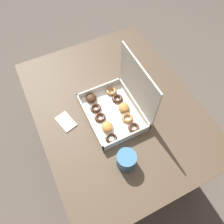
# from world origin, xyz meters

# --- Properties ---
(ground_plane) EXTENTS (8.00, 8.00, 0.00)m
(ground_plane) POSITION_xyz_m (0.00, 0.00, 0.00)
(ground_plane) COLOR #564C44
(dining_table) EXTENTS (1.10, 0.86, 0.77)m
(dining_table) POSITION_xyz_m (0.00, 0.00, 0.66)
(dining_table) COLOR #4C3D2D
(dining_table) RESTS_ON ground_plane
(donut_box) EXTENTS (0.35, 0.28, 0.31)m
(donut_box) POSITION_xyz_m (0.03, 0.00, 0.84)
(donut_box) COLOR silver
(donut_box) RESTS_ON dining_table
(coffee_mug) EXTENTS (0.09, 0.09, 0.09)m
(coffee_mug) POSITION_xyz_m (0.31, -0.10, 0.82)
(coffee_mug) COLOR teal
(coffee_mug) RESTS_ON dining_table
(paper_napkin) EXTENTS (0.13, 0.10, 0.01)m
(paper_napkin) POSITION_xyz_m (-0.03, -0.28, 0.77)
(paper_napkin) COLOR silver
(paper_napkin) RESTS_ON dining_table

